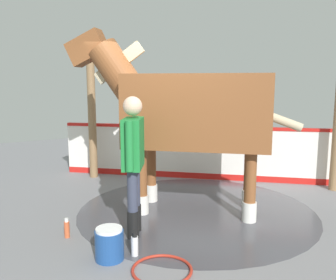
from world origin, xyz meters
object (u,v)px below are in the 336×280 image
Objects in this scene: bottle_shampoo at (135,245)px; hose_coil at (162,270)px; handler at (133,156)px; wash_bucket at (109,244)px; horse at (189,110)px; bottle_spray at (67,229)px.

hose_coil is (0.45, 0.09, -0.11)m from bottle_shampoo.
handler reaches higher than wash_bucket.
hose_coil is (1.36, -1.23, -1.49)m from horse.
horse reaches higher than hose_coil.
hose_coil is at bearing 11.72° from bottle_shampoo.
horse is 2.25m from wash_bucket.
handler reaches higher than bottle_shampoo.
wash_bucket is 0.84m from bottle_spray.
bottle_spray is (-0.34, -0.77, -0.90)m from handler.
hose_coil is at bearing 25.20° from bottle_spray.
bottle_shampoo is at bearing -168.28° from hose_coil.
handler is 1.23m from bottle_spray.
handler is 1.07m from bottle_shampoo.
horse reaches higher than bottle_spray.
wash_bucket is at bearing 17.43° from bottle_spray.
horse is 10.86× the size of bottle_spray.
bottle_spray is (-0.80, -0.25, -0.06)m from wash_bucket.
bottle_shampoo is (0.06, 0.27, -0.05)m from wash_bucket.
horse is 2.32m from bottle_spray.
wash_bucket is at bearing 69.99° from horse.
bottle_shampoo reaches higher than bottle_spray.
handler reaches higher than hose_coil.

